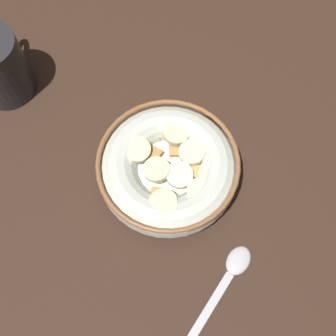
# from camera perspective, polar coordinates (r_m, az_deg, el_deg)

# --- Properties ---
(ground_plane) EXTENTS (1.03, 1.03, 0.02)m
(ground_plane) POSITION_cam_1_polar(r_m,az_deg,el_deg) (0.57, -0.00, -1.52)
(ground_plane) COLOR #332116
(cereal_bowl) EXTENTS (0.18, 0.18, 0.05)m
(cereal_bowl) POSITION_cam_1_polar(r_m,az_deg,el_deg) (0.54, 0.05, -0.12)
(cereal_bowl) COLOR beige
(cereal_bowl) RESTS_ON ground_plane
(spoon) EXTENTS (0.14, 0.12, 0.01)m
(spoon) POSITION_cam_1_polar(r_m,az_deg,el_deg) (0.53, 7.75, -14.74)
(spoon) COLOR #B7B7BC
(spoon) RESTS_ON ground_plane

